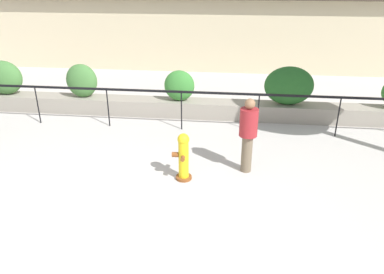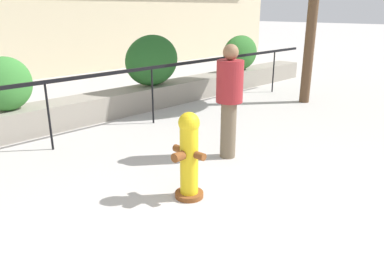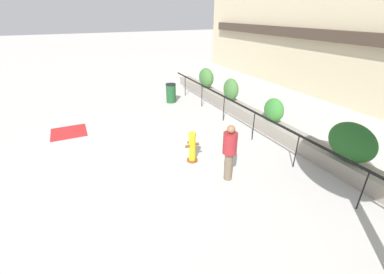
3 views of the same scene
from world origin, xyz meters
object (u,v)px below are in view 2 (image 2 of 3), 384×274
at_px(hedge_bush_4, 240,53).
at_px(fire_hydrant, 189,155).
at_px(hedge_bush_3, 152,60).
at_px(pedestrian, 229,95).
at_px(hedge_bush_2, 5,84).

bearing_deg(hedge_bush_4, fire_hydrant, -146.75).
relative_size(hedge_bush_3, pedestrian, 0.83).
bearing_deg(hedge_bush_3, hedge_bush_2, 180.00).
relative_size(hedge_bush_3, hedge_bush_4, 1.12).
distance_m(hedge_bush_4, fire_hydrant, 7.07).
bearing_deg(hedge_bush_3, pedestrian, -110.60).
distance_m(hedge_bush_3, pedestrian, 3.57).
height_order(hedge_bush_3, hedge_bush_4, hedge_bush_3).
bearing_deg(fire_hydrant, hedge_bush_4, 33.25).
height_order(hedge_bush_3, fire_hydrant, hedge_bush_3).
bearing_deg(fire_hydrant, hedge_bush_2, 99.57).
relative_size(hedge_bush_2, hedge_bush_3, 0.65).
distance_m(hedge_bush_2, pedestrian, 3.91).
relative_size(hedge_bush_2, fire_hydrant, 0.87).
relative_size(hedge_bush_2, pedestrian, 0.54).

